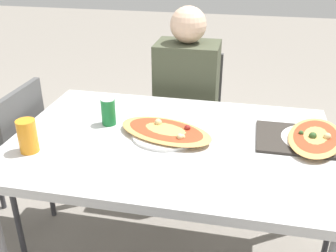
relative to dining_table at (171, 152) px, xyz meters
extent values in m
cube|color=silver|center=(0.00, 0.00, 0.04)|extent=(1.38, 0.94, 0.04)
cylinder|color=#99999E|center=(-0.64, 0.41, -0.33)|extent=(0.05, 0.05, 0.71)
cylinder|color=#99999E|center=(0.64, 0.41, -0.33)|extent=(0.05, 0.05, 0.71)
cube|color=#4C4C4C|center=(-0.05, 0.73, -0.23)|extent=(0.40, 0.40, 0.04)
cube|color=#4C4C4C|center=(-0.05, 0.91, -0.01)|extent=(0.38, 0.03, 0.41)
cylinder|color=#38383D|center=(0.12, 0.56, -0.47)|extent=(0.03, 0.03, 0.43)
cylinder|color=#38383D|center=(-0.22, 0.56, -0.47)|extent=(0.03, 0.03, 0.43)
cylinder|color=#38383D|center=(0.12, 0.90, -0.47)|extent=(0.03, 0.03, 0.43)
cylinder|color=#38383D|center=(-0.22, 0.90, -0.47)|extent=(0.03, 0.03, 0.43)
cube|color=#4C4C4C|center=(-0.77, 0.09, -0.01)|extent=(0.03, 0.38, 0.41)
cylinder|color=#38383D|center=(-0.78, -0.08, -0.47)|extent=(0.03, 0.03, 0.43)
cylinder|color=#38383D|center=(-0.78, 0.26, -0.47)|extent=(0.03, 0.03, 0.43)
cylinder|color=#38383D|center=(0.78, 0.23, -0.47)|extent=(0.03, 0.03, 0.43)
cylinder|color=#2D2D38|center=(0.03, 0.59, -0.45)|extent=(0.10, 0.10, 0.47)
cylinder|color=#2D2D38|center=(-0.13, 0.59, -0.45)|extent=(0.10, 0.10, 0.47)
cube|color=#474C38|center=(-0.05, 0.70, 0.05)|extent=(0.36, 0.26, 0.52)
sphere|color=beige|center=(-0.05, 0.70, 0.41)|extent=(0.20, 0.20, 0.20)
cylinder|color=white|center=(-0.03, 0.03, 0.07)|extent=(0.30, 0.30, 0.01)
ellipsoid|color=tan|center=(-0.03, 0.03, 0.09)|extent=(0.49, 0.36, 0.02)
ellipsoid|color=#B24223|center=(-0.03, 0.03, 0.09)|extent=(0.40, 0.30, 0.01)
sphere|color=beige|center=(-0.08, 0.08, 0.10)|extent=(0.03, 0.03, 0.03)
sphere|color=beige|center=(0.04, -0.04, 0.10)|extent=(0.03, 0.03, 0.03)
sphere|color=maroon|center=(0.06, 0.05, 0.10)|extent=(0.03, 0.03, 0.03)
sphere|color=beige|center=(0.06, -0.03, 0.10)|extent=(0.02, 0.02, 0.02)
cylinder|color=#197233|center=(-0.32, 0.09, 0.13)|extent=(0.07, 0.07, 0.12)
cylinder|color=silver|center=(-0.32, 0.09, 0.19)|extent=(0.06, 0.06, 0.00)
cylinder|color=orange|center=(-0.55, -0.22, 0.13)|extent=(0.08, 0.08, 0.14)
cube|color=#332D28|center=(0.56, 0.11, 0.07)|extent=(0.39, 0.29, 0.01)
cylinder|color=white|center=(0.61, 0.11, 0.07)|extent=(0.28, 0.28, 0.01)
ellipsoid|color=tan|center=(0.61, 0.11, 0.09)|extent=(0.30, 0.44, 0.02)
ellipsoid|color=#B24223|center=(0.61, 0.11, 0.09)|extent=(0.25, 0.36, 0.01)
sphere|color=beige|center=(0.65, 0.09, 0.10)|extent=(0.03, 0.03, 0.03)
sphere|color=#335928|center=(0.59, 0.09, 0.10)|extent=(0.03, 0.03, 0.03)
sphere|color=#335928|center=(0.55, 0.11, 0.10)|extent=(0.02, 0.02, 0.02)
camera|label=1|loc=(0.30, -1.47, 0.88)|focal=42.00mm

